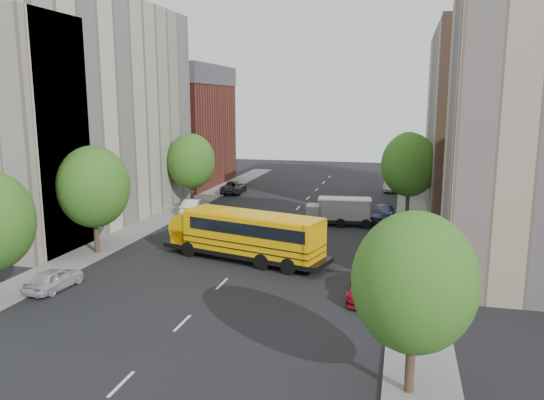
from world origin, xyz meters
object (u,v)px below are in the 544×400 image
at_px(street_tree_1, 93,187).
at_px(safari_truck, 339,211).
at_px(parked_car_4, 383,213).
at_px(school_bus, 243,233).
at_px(parked_car_3, 368,285).
at_px(street_tree_5, 408,156).
at_px(street_tree_2, 191,161).
at_px(parked_car_2, 234,187).
at_px(street_tree_4, 409,165).
at_px(street_tree_3, 414,282).
at_px(parked_car_5, 391,185).
at_px(parked_car_0, 55,279).
at_px(parked_car_1, 195,206).

height_order(street_tree_1, safari_truck, street_tree_1).
height_order(safari_truck, parked_car_4, safari_truck).
relative_size(school_bus, parked_car_3, 2.50).
bearing_deg(parked_car_3, street_tree_5, 88.12).
distance_m(safari_truck, parked_car_4, 4.43).
height_order(street_tree_5, parked_car_3, street_tree_5).
xyz_separation_m(street_tree_2, parked_car_3, (19.80, -22.06, -4.09)).
relative_size(street_tree_1, parked_car_2, 1.50).
bearing_deg(street_tree_4, school_bus, -123.54).
bearing_deg(parked_car_4, street_tree_2, 177.29).
bearing_deg(safari_truck, school_bus, -118.67).
bearing_deg(street_tree_3, school_bus, 126.61).
bearing_deg(street_tree_3, safari_truck, 102.23).
distance_m(street_tree_2, parked_car_5, 25.52).
height_order(street_tree_3, school_bus, street_tree_3).
relative_size(street_tree_4, street_tree_5, 1.08).
bearing_deg(parked_car_0, parked_car_5, -109.86).
bearing_deg(street_tree_4, parked_car_4, -132.99).
relative_size(street_tree_3, parked_car_1, 1.57).
xyz_separation_m(street_tree_1, street_tree_4, (22.00, 18.00, 0.12)).
xyz_separation_m(street_tree_5, parked_car_4, (-2.20, -14.36, -3.90)).
xyz_separation_m(street_tree_4, parked_car_0, (-20.26, -25.30, -4.42)).
relative_size(parked_car_4, parked_car_5, 1.03).
distance_m(street_tree_5, school_bus, 31.13).
height_order(parked_car_4, parked_car_5, parked_car_4).
bearing_deg(parked_car_5, parked_car_3, -86.41).
height_order(street_tree_5, parked_car_4, street_tree_5).
relative_size(parked_car_0, parked_car_2, 0.73).
xyz_separation_m(street_tree_5, parked_car_5, (-1.85, 3.12, -3.95)).
height_order(parked_car_0, parked_car_3, parked_car_3).
bearing_deg(parked_car_5, street_tree_4, -78.90).
xyz_separation_m(street_tree_1, street_tree_2, (0.00, 18.00, -0.12)).
height_order(parked_car_0, parked_car_1, parked_car_1).
height_order(street_tree_3, street_tree_4, street_tree_4).
relative_size(street_tree_1, street_tree_4, 0.98).
bearing_deg(parked_car_3, parked_car_5, 91.27).
bearing_deg(parked_car_4, street_tree_5, 85.38).
height_order(street_tree_5, parked_car_5, street_tree_5).
bearing_deg(parked_car_4, parked_car_2, 151.64).
bearing_deg(safari_truck, street_tree_5, 65.32).
relative_size(street_tree_1, parked_car_5, 1.73).
height_order(street_tree_3, parked_car_3, street_tree_3).
bearing_deg(safari_truck, parked_car_2, 130.89).
xyz_separation_m(street_tree_2, street_tree_4, (22.00, 0.00, 0.25)).
bearing_deg(parked_car_5, street_tree_2, -138.99).
xyz_separation_m(street_tree_3, parked_car_4, (-2.20, 29.64, -3.65)).
bearing_deg(parked_car_0, parked_car_3, -165.22).
bearing_deg(street_tree_2, parked_car_0, -86.07).
height_order(safari_truck, parked_car_2, safari_truck).
bearing_deg(parked_car_5, safari_truck, -97.45).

